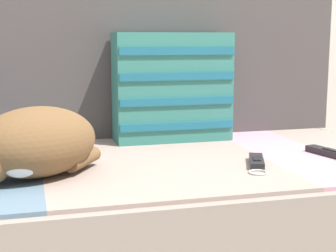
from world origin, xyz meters
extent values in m
cube|color=gray|center=(0.00, 0.11, 0.25)|extent=(1.91, 0.87, 0.19)
cube|color=slate|center=(-0.20, 0.09, 0.35)|extent=(0.20, 0.78, 0.01)
cube|color=gray|center=(0.00, 0.09, 0.35)|extent=(0.20, 0.78, 0.01)
cube|color=gray|center=(0.20, 0.09, 0.35)|extent=(0.20, 0.78, 0.01)
cube|color=gray|center=(0.41, 0.09, 0.35)|extent=(0.20, 0.78, 0.01)
cube|color=#C6899E|center=(0.61, 0.09, 0.35)|extent=(0.20, 0.78, 0.01)
cube|color=#474242|center=(0.00, 0.48, 0.59)|extent=(1.91, 0.14, 0.47)
cube|color=#337A70|center=(0.33, 0.34, 0.53)|extent=(0.38, 0.13, 0.35)
cube|color=#1E667F|center=(0.33, 0.27, 0.42)|extent=(0.37, 0.01, 0.02)
cube|color=#1E667F|center=(0.33, 0.27, 0.49)|extent=(0.37, 0.01, 0.02)
cube|color=#1E667F|center=(0.33, 0.27, 0.57)|extent=(0.37, 0.01, 0.02)
cube|color=#1E667F|center=(0.33, 0.27, 0.65)|extent=(0.37, 0.01, 0.02)
ellipsoid|color=brown|center=(-0.11, -0.03, 0.44)|extent=(0.38, 0.34, 0.17)
ellipsoid|color=white|center=(-0.15, -0.11, 0.42)|extent=(0.09, 0.05, 0.08)
cylinder|color=brown|center=(0.00, 0.00, 0.39)|extent=(0.10, 0.14, 0.04)
cube|color=black|center=(0.70, -0.01, 0.37)|extent=(0.07, 0.16, 0.02)
cube|color=black|center=(0.70, -0.02, 0.38)|extent=(0.03, 0.06, 0.00)
cube|color=black|center=(0.68, 0.06, 0.37)|extent=(0.03, 0.01, 0.02)
cube|color=black|center=(0.45, -0.06, 0.37)|extent=(0.08, 0.14, 0.02)
cube|color=black|center=(0.45, -0.07, 0.38)|extent=(0.04, 0.05, 0.00)
cube|color=black|center=(0.48, 0.00, 0.37)|extent=(0.03, 0.02, 0.02)
torus|color=silver|center=(0.42, -0.14, 0.36)|extent=(0.06, 0.06, 0.01)
camera|label=1|loc=(-0.13, -1.29, 0.69)|focal=55.00mm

